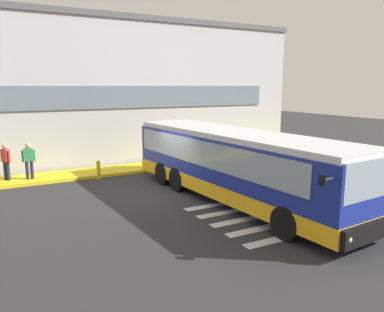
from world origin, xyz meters
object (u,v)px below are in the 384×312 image
object	(u,v)px
passenger_near_column	(6,160)
safety_bollard_yellow	(99,170)
bus_main_foreground	(236,167)
passenger_by_doorway	(29,158)

from	to	relation	value
passenger_near_column	safety_bollard_yellow	bearing A→B (deg)	-18.06
bus_main_foreground	passenger_by_doorway	world-z (taller)	bus_main_foreground
bus_main_foreground	passenger_near_column	world-z (taller)	bus_main_foreground
passenger_by_doorway	safety_bollard_yellow	distance (m)	3.17
passenger_near_column	passenger_by_doorway	xyz separation A→B (m)	(0.94, -0.27, 0.03)
passenger_by_doorway	safety_bollard_yellow	world-z (taller)	passenger_by_doorway
passenger_near_column	passenger_by_doorway	bearing A→B (deg)	-15.84
passenger_near_column	passenger_by_doorway	size ratio (longest dim) A/B	1.00
passenger_near_column	safety_bollard_yellow	xyz separation A→B (m)	(3.87, -1.26, -0.63)
passenger_by_doorway	safety_bollard_yellow	size ratio (longest dim) A/B	1.86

